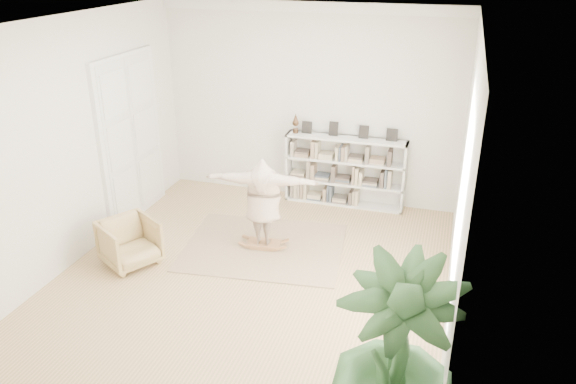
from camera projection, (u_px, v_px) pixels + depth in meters
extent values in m
plane|color=olive|center=(255.00, 273.00, 8.32)|extent=(6.00, 6.00, 0.00)
plane|color=silver|center=(309.00, 105.00, 10.22)|extent=(5.50, 0.00, 5.50)
plane|color=silver|center=(133.00, 271.00, 4.97)|extent=(5.50, 0.00, 5.50)
plane|color=silver|center=(78.00, 140.00, 8.33)|extent=(0.00, 6.00, 6.00)
plane|color=silver|center=(463.00, 182.00, 6.86)|extent=(0.00, 6.00, 6.00)
plane|color=white|center=(248.00, 21.00, 6.87)|extent=(6.00, 6.00, 0.00)
cube|color=white|center=(310.00, 7.00, 9.49)|extent=(5.50, 0.12, 0.18)
cube|color=white|center=(131.00, 140.00, 9.62)|extent=(0.08, 1.78, 2.92)
cube|color=silver|center=(119.00, 147.00, 9.27)|extent=(0.06, 0.78, 2.80)
cube|color=silver|center=(144.00, 133.00, 9.97)|extent=(0.06, 0.78, 2.80)
cube|color=silver|center=(289.00, 165.00, 10.60)|extent=(0.04, 0.35, 1.30)
cube|color=silver|center=(404.00, 178.00, 10.02)|extent=(0.04, 0.35, 1.30)
cube|color=silver|center=(347.00, 168.00, 10.45)|extent=(2.20, 0.04, 1.30)
cube|color=silver|center=(344.00, 202.00, 10.57)|extent=(2.20, 0.35, 0.04)
cube|color=silver|center=(344.00, 182.00, 10.40)|extent=(2.20, 0.35, 0.04)
cube|color=silver|center=(345.00, 161.00, 10.23)|extent=(2.20, 0.35, 0.04)
cube|color=silver|center=(346.00, 139.00, 10.06)|extent=(2.20, 0.35, 0.04)
cube|color=black|center=(307.00, 127.00, 10.25)|extent=(0.18, 0.07, 0.24)
cube|color=black|center=(334.00, 129.00, 10.11)|extent=(0.18, 0.07, 0.24)
cube|color=black|center=(364.00, 132.00, 9.97)|extent=(0.18, 0.07, 0.24)
cube|color=black|center=(392.00, 134.00, 9.83)|extent=(0.18, 0.07, 0.24)
imported|color=tan|center=(130.00, 242.00, 8.45)|extent=(1.06, 1.05, 0.71)
cube|color=tan|center=(264.00, 247.00, 9.02)|extent=(2.71, 2.27, 0.02)
cube|color=#955D3B|center=(264.00, 243.00, 8.99)|extent=(0.56, 0.38, 0.03)
cube|color=#955D3B|center=(264.00, 245.00, 9.01)|extent=(0.36, 0.09, 0.04)
cube|color=#955D3B|center=(264.00, 245.00, 9.01)|extent=(0.36, 0.09, 0.04)
cube|color=#955D3B|center=(264.00, 243.00, 8.99)|extent=(0.21, 0.08, 0.11)
cube|color=#955D3B|center=(264.00, 243.00, 8.99)|extent=(0.21, 0.08, 0.11)
imported|color=tan|center=(263.00, 199.00, 8.68)|extent=(1.80, 0.67, 1.43)
imported|color=#284D26|center=(394.00, 361.00, 5.06)|extent=(1.37, 1.37, 2.02)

